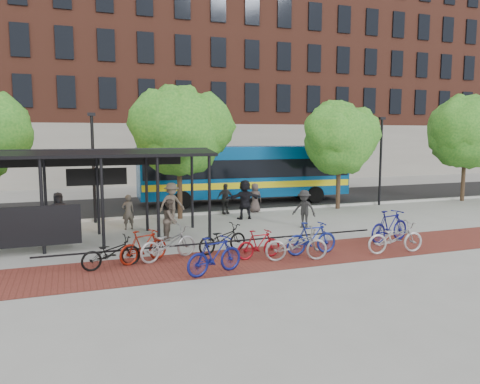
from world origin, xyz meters
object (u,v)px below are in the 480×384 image
object	(u,v)px
bike_0	(111,253)
pedestrian_6	(255,198)
bus_shelter	(67,165)
pedestrian_3	(172,203)
tree_b	(180,128)
bike_2	(168,243)
lamp_post_left	(93,164)
bike_6	(296,244)
pedestrian_5	(245,199)
bike_1	(144,246)
pedestrian_0	(59,212)
bike_11	(390,226)
pedestrian_4	(225,199)
bike_10	(395,237)
bike_5	(259,244)
pedestrian_9	(304,209)
bike_3	(215,255)
bike_7	(311,238)
tree_c	(340,136)
bike_4	(222,239)
pedestrian_8	(170,219)
tree_d	(467,129)
pedestrian_1	(128,212)
bus	(245,171)
lamp_post_right	(381,158)

from	to	relation	value
bike_0	pedestrian_6	xyz separation A→B (m)	(8.13, 8.23, 0.28)
bus_shelter	pedestrian_3	size ratio (longest dim) A/B	5.53
tree_b	bike_2	size ratio (longest dim) A/B	3.04
lamp_post_left	bike_6	distance (m)	11.16
pedestrian_5	pedestrian_6	distance (m)	2.09
bike_1	pedestrian_3	distance (m)	6.59
bike_0	pedestrian_0	bearing A→B (deg)	0.11
bike_11	pedestrian_4	world-z (taller)	pedestrian_4
bike_11	pedestrian_3	distance (m)	9.66
bike_10	lamp_post_left	bearing A→B (deg)	50.12
bike_5	pedestrian_9	bearing A→B (deg)	-49.69
bus_shelter	bike_10	distance (m)	12.24
bike_3	pedestrian_4	distance (m)	10.63
bike_5	bike_11	size ratio (longest dim) A/B	0.78
pedestrian_0	pedestrian_3	world-z (taller)	pedestrian_3
bike_1	pedestrian_4	world-z (taller)	pedestrian_4
pedestrian_0	bike_7	bearing A→B (deg)	-51.68
bike_1	pedestrian_5	world-z (taller)	pedestrian_5
bus_shelter	bike_7	world-z (taller)	bus_shelter
tree_c	bike_1	xyz separation A→B (m)	(-12.00, -7.49, -3.52)
bike_7	bike_11	bearing A→B (deg)	-81.13
bike_4	pedestrian_6	bearing A→B (deg)	-43.82
bike_1	bus_shelter	bearing A→B (deg)	6.44
lamp_post_left	pedestrian_6	xyz separation A→B (m)	(8.17, 0.17, -1.97)
bike_0	pedestrian_5	bearing A→B (deg)	-60.37
pedestrian_6	pedestrian_8	size ratio (longest dim) A/B	0.96
tree_d	bike_3	xyz separation A→B (m)	(-19.23, -9.53, -3.89)
tree_b	bike_3	distance (m)	10.36
tree_c	pedestrian_4	distance (m)	7.35
bike_5	bike_10	size ratio (longest dim) A/B	0.77
bike_7	bike_6	bearing A→B (deg)	120.53
pedestrian_8	bike_1	bearing A→B (deg)	-178.08
bike_7	pedestrian_0	size ratio (longest dim) A/B	1.14
bike_2	bike_11	size ratio (longest dim) A/B	1.02
bike_2	tree_c	bearing A→B (deg)	-77.48
lamp_post_left	bike_7	bearing A→B (deg)	-52.55
pedestrian_0	pedestrian_1	world-z (taller)	pedestrian_0
bus_shelter	pedestrian_4	size ratio (longest dim) A/B	6.64
bike_7	bike_10	xyz separation A→B (m)	(2.84, -0.84, -0.02)
bike_10	pedestrian_1	world-z (taller)	pedestrian_1
tree_d	bike_10	world-z (taller)	tree_d
bike_11	bus	bearing A→B (deg)	-6.55
tree_b	tree_d	bearing A→B (deg)	0.00
pedestrian_1	tree_d	bearing A→B (deg)	174.21
lamp_post_right	bike_7	bearing A→B (deg)	-136.83
bike_3	pedestrian_3	size ratio (longest dim) A/B	1.00
bike_0	bike_3	distance (m)	3.31
bike_2	pedestrian_4	xyz separation A→B (m)	(4.61, 7.89, 0.24)
pedestrian_1	pedestrian_4	world-z (taller)	pedestrian_4
bike_1	bike_4	size ratio (longest dim) A/B	0.93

